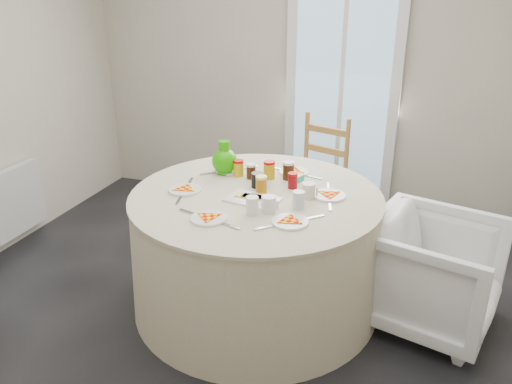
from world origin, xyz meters
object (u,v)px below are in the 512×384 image
(table, at_px, (256,251))
(green_pitcher, at_px, (225,162))
(armchair, at_px, (433,268))
(wooden_chair, at_px, (313,182))

(table, relative_size, green_pitcher, 7.19)
(green_pitcher, bearing_deg, table, -49.19)
(table, distance_m, armchair, 1.11)
(armchair, xyz_separation_m, green_pitcher, (-1.43, 0.15, 0.48))
(wooden_chair, bearing_deg, green_pitcher, -99.92)
(armchair, bearing_deg, table, 112.06)
(table, xyz_separation_m, armchair, (1.10, 0.13, 0.02))
(table, bearing_deg, armchair, 6.82)
(wooden_chair, bearing_deg, table, -77.97)
(table, height_order, wooden_chair, wooden_chair)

